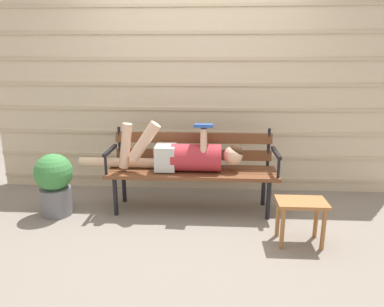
# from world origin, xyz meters

# --- Properties ---
(ground_plane) EXTENTS (12.00, 12.00, 0.00)m
(ground_plane) POSITION_xyz_m (0.00, 0.00, 0.00)
(ground_plane) COLOR gray
(house_siding) EXTENTS (4.70, 0.08, 2.21)m
(house_siding) POSITION_xyz_m (0.00, 0.72, 1.11)
(house_siding) COLOR beige
(house_siding) RESTS_ON ground
(park_bench) EXTENTS (1.71, 0.46, 0.83)m
(park_bench) POSITION_xyz_m (0.00, 0.15, 0.47)
(park_bench) COLOR brown
(park_bench) RESTS_ON ground
(reclining_person) EXTENTS (1.68, 0.27, 0.52)m
(reclining_person) POSITION_xyz_m (-0.10, 0.08, 0.59)
(reclining_person) COLOR #B72D38
(footstool) EXTENTS (0.41, 0.26, 0.38)m
(footstool) POSITION_xyz_m (0.95, -0.54, 0.30)
(footstool) COLOR #9E6638
(footstool) RESTS_ON ground
(potted_plant) EXTENTS (0.37, 0.37, 0.63)m
(potted_plant) POSITION_xyz_m (-1.36, -0.11, 0.34)
(potted_plant) COLOR slate
(potted_plant) RESTS_ON ground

